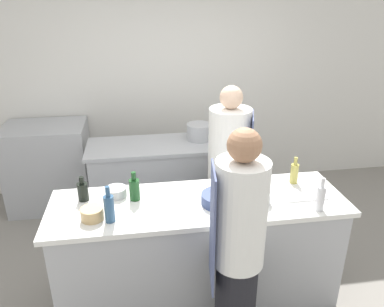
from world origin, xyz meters
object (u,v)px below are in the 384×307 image
at_px(bowl_ceramic_blue, 116,192).
at_px(bottle_sauce, 321,198).
at_px(bottle_wine, 109,208).
at_px(chef_at_prep_near, 238,252).
at_px(bowl_prep_small, 92,214).
at_px(chef_at_stove, 228,174).
at_px(bowl_mixing_large, 256,197).
at_px(bottle_olive_oil, 83,191).
at_px(oven_range, 49,166).
at_px(bottle_vinegar, 294,173).
at_px(bottle_cooking_oil, 134,189).
at_px(stockpot, 199,132).
at_px(bowl_wooden_salad, 219,199).

bearing_deg(bowl_ceramic_blue, bottle_sauce, -16.62).
bearing_deg(bottle_wine, chef_at_prep_near, -26.30).
xyz_separation_m(bottle_wine, bowl_prep_small, (-0.13, 0.05, -0.06)).
xyz_separation_m(chef_at_stove, bottle_wine, (-1.04, -0.75, 0.19)).
bearing_deg(bowl_mixing_large, bottle_olive_oil, 169.73).
bearing_deg(bowl_prep_small, bowl_ceramic_blue, 63.25).
height_order(oven_range, bowl_prep_small, oven_range).
distance_m(bottle_sauce, bowl_ceramic_blue, 1.55).
distance_m(bottle_olive_oil, bottle_sauce, 1.78).
relative_size(oven_range, bottle_vinegar, 4.33).
xyz_separation_m(chef_at_stove, bottle_cooking_oil, (-0.87, -0.47, 0.17)).
bearing_deg(bowl_prep_small, stockpot, 54.92).
xyz_separation_m(oven_range, bottle_sauce, (2.34, -2.01, 0.51)).
relative_size(bottle_wine, bottle_sauce, 1.04).
distance_m(bottle_cooking_oil, bowl_ceramic_blue, 0.17).
bearing_deg(bottle_cooking_oil, bowl_ceramic_blue, 151.84).
bearing_deg(bowl_mixing_large, stockpot, 98.02).
height_order(bottle_sauce, stockpot, bottle_sauce).
height_order(chef_at_prep_near, stockpot, chef_at_prep_near).
bearing_deg(bottle_sauce, bowl_prep_small, 175.38).
bearing_deg(bottle_vinegar, bowl_wooden_salad, -160.83).
relative_size(bottle_wine, bowl_mixing_large, 1.22).
relative_size(bottle_olive_oil, bowl_wooden_salad, 0.72).
relative_size(chef_at_stove, bottle_wine, 6.08).
relative_size(bottle_vinegar, bowl_ceramic_blue, 1.41).
height_order(bowl_mixing_large, bowl_prep_small, bowl_prep_small).
height_order(bottle_olive_oil, bottle_sauce, bottle_sauce).
height_order(bottle_olive_oil, bottle_vinegar, bottle_vinegar).
height_order(bottle_olive_oil, bowl_prep_small, bottle_olive_oil).
height_order(bottle_cooking_oil, bowl_wooden_salad, bottle_cooking_oil).
distance_m(bottle_sauce, bowl_mixing_large, 0.47).
bearing_deg(oven_range, chef_at_prep_near, -54.77).
distance_m(bowl_mixing_large, stockpot, 1.41).
xyz_separation_m(chef_at_prep_near, bottle_vinegar, (0.69, 0.76, 0.15)).
height_order(chef_at_prep_near, bottle_olive_oil, chef_at_prep_near).
relative_size(bottle_sauce, bowl_prep_small, 1.64).
relative_size(oven_range, stockpot, 3.74).
bearing_deg(bowl_ceramic_blue, stockpot, 52.90).
distance_m(bottle_wine, bowl_ceramic_blue, 0.37).
bearing_deg(bottle_wine, bottle_cooking_oil, 57.80).
xyz_separation_m(chef_at_stove, bottle_vinegar, (0.46, -0.39, 0.17)).
bearing_deg(stockpot, bowl_mixing_large, -81.98).
distance_m(bottle_vinegar, bowl_prep_small, 1.66).
height_order(bottle_vinegar, bottle_cooking_oil, bottle_cooking_oil).
height_order(bottle_wine, bowl_wooden_salad, bottle_wine).
xyz_separation_m(bottle_cooking_oil, bowl_prep_small, (-0.30, -0.23, -0.05)).
bearing_deg(bottle_sauce, bottle_vinegar, 91.49).
distance_m(chef_at_stove, bottle_olive_oil, 1.34).
bearing_deg(bottle_sauce, chef_at_prep_near, -155.72).
height_order(bottle_sauce, bowl_mixing_large, bottle_sauce).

